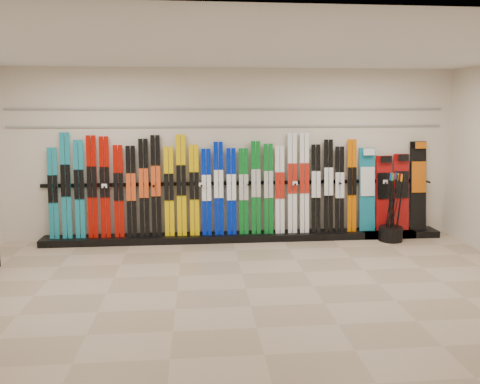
{
  "coord_description": "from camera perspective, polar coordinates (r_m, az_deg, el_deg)",
  "views": [
    {
      "loc": [
        -0.6,
        -5.73,
        2.31
      ],
      "look_at": [
        0.01,
        1.0,
        1.1
      ],
      "focal_mm": 35.0,
      "sensor_mm": 36.0,
      "label": 1
    }
  ],
  "objects": [
    {
      "name": "floor",
      "position": [
        6.21,
        0.73,
        -11.69
      ],
      "size": [
        8.0,
        8.0,
        0.0
      ],
      "primitive_type": "plane",
      "color": "tan",
      "rests_on": "ground"
    },
    {
      "name": "back_wall",
      "position": [
        8.29,
        -1.04,
        4.54
      ],
      "size": [
        8.0,
        0.0,
        8.0
      ],
      "primitive_type": "plane",
      "rotation": [
        1.57,
        0.0,
        0.0
      ],
      "color": "beige",
      "rests_on": "floor"
    },
    {
      "name": "ceiling",
      "position": [
        5.81,
        0.8,
        16.97
      ],
      "size": [
        8.0,
        8.0,
        0.0
      ],
      "primitive_type": "plane",
      "rotation": [
        3.14,
        0.0,
        0.0
      ],
      "color": "silver",
      "rests_on": "back_wall"
    },
    {
      "name": "ski_rack_base",
      "position": [
        8.36,
        0.64,
        -5.46
      ],
      "size": [
        8.0,
        0.4,
        0.12
      ],
      "primitive_type": "cube",
      "color": "black",
      "rests_on": "floor"
    },
    {
      "name": "skis",
      "position": [
        8.17,
        -4.22,
        0.45
      ],
      "size": [
        5.38,
        0.22,
        1.8
      ],
      "color": "teal",
      "rests_on": "ski_rack_base"
    },
    {
      "name": "snowboards",
      "position": [
        8.95,
        18.19,
        0.25
      ],
      "size": [
        1.26,
        0.25,
        1.6
      ],
      "color": "#14728C",
      "rests_on": "ski_rack_base"
    },
    {
      "name": "pole_bin",
      "position": [
        8.72,
        17.88,
        -4.87
      ],
      "size": [
        0.42,
        0.42,
        0.25
      ],
      "primitive_type": "cylinder",
      "color": "black",
      "rests_on": "floor"
    },
    {
      "name": "ski_poles",
      "position": [
        8.65,
        18.14,
        -1.7
      ],
      "size": [
        0.3,
        0.32,
        1.18
      ],
      "color": "black",
      "rests_on": "pole_bin"
    },
    {
      "name": "slatwall_rail_0",
      "position": [
        8.24,
        -1.05,
        7.99
      ],
      "size": [
        7.6,
        0.02,
        0.03
      ],
      "primitive_type": "cube",
      "color": "gray",
      "rests_on": "back_wall"
    },
    {
      "name": "slatwall_rail_1",
      "position": [
        8.24,
        -1.05,
        10.07
      ],
      "size": [
        7.6,
        0.02,
        0.03
      ],
      "primitive_type": "cube",
      "color": "gray",
      "rests_on": "back_wall"
    }
  ]
}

